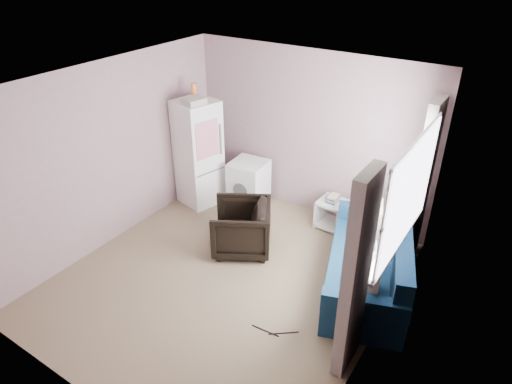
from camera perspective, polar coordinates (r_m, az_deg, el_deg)
room at (r=5.21m, az=-3.85°, el=-0.16°), size 3.84×4.24×2.54m
armchair at (r=6.20m, az=-1.86°, el=-4.21°), size 0.99×1.01×0.78m
fridge at (r=7.20m, az=-7.21°, el=4.91°), size 0.71×0.71×1.93m
washing_machine at (r=7.24m, az=-0.92°, el=1.16°), size 0.57×0.58×0.75m
side_table at (r=6.83m, az=9.46°, el=-2.49°), size 0.42×0.42×0.54m
sofa at (r=5.75m, az=14.30°, el=-9.10°), size 1.47×2.16×0.88m
window_dressing at (r=5.17m, az=16.98°, el=-3.68°), size 0.17×2.62×2.18m
floor_cables at (r=5.26m, az=2.32°, el=-17.07°), size 0.49×0.22×0.01m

